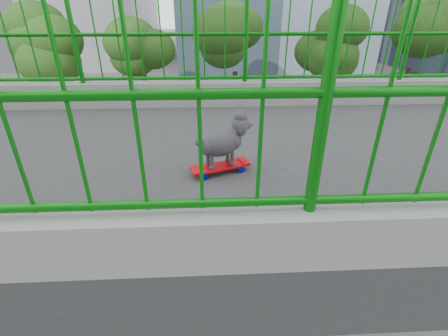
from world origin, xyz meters
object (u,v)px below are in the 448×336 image
object	(u,v)px
car_3	(134,141)
car_4	(171,123)
poodle	(223,141)
skateboard	(220,167)

from	to	relation	value
car_3	car_4	bearing A→B (deg)	-31.34
poodle	car_4	bearing A→B (deg)	167.92
car_4	car_3	bearing A→B (deg)	148.66
poodle	car_3	distance (m)	17.96
skateboard	poodle	bearing A→B (deg)	90.00
poodle	car_3	xyz separation A→B (m)	(-16.05, -4.75, -6.52)
car_4	poodle	bearing A→B (deg)	-171.73
skateboard	poodle	size ratio (longest dim) A/B	1.11
skateboard	car_3	xyz separation A→B (m)	(-16.06, -4.73, -6.30)
poodle	car_3	bearing A→B (deg)	176.13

